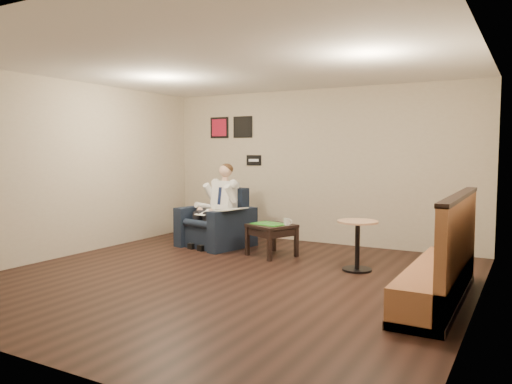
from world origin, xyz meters
The scene contains 19 objects.
ground centered at (0.00, 0.00, 0.00)m, with size 6.00×6.00×0.00m, color black.
wall_back centered at (0.00, 3.00, 1.40)m, with size 6.00×0.02×2.80m, color beige.
wall_front centered at (0.00, -3.00, 1.40)m, with size 6.00×0.02×2.80m, color beige.
wall_left centered at (-3.00, 0.00, 1.40)m, with size 0.02×6.00×2.80m, color beige.
wall_right centered at (3.00, 0.00, 1.40)m, with size 0.02×6.00×2.80m, color beige.
ceiling centered at (0.00, 0.00, 2.80)m, with size 6.00×6.00×0.02m, color white.
seating_sign centered at (-1.30, 2.98, 1.50)m, with size 0.32×0.02×0.20m, color black.
art_print_left centered at (-2.10, 2.98, 2.15)m, with size 0.42×0.03×0.42m, color red.
art_print_right centered at (-1.55, 2.98, 2.15)m, with size 0.42×0.03×0.42m, color black.
armchair centered at (-1.38, 1.76, 0.51)m, with size 1.05×1.05×1.02m, color black.
seated_man centered at (-1.41, 1.63, 0.70)m, with size 0.66×1.00×1.40m, color white, non-canonical shape.
lap_papers centered at (-1.43, 1.53, 0.63)m, with size 0.23×0.33×0.01m, color white.
newspaper centered at (-0.99, 1.57, 0.69)m, with size 0.44×0.55×0.01m, color silver.
side_table centered at (-0.14, 1.51, 0.26)m, with size 0.63×0.63×0.51m, color black.
green_folder centered at (-0.18, 1.50, 0.52)m, with size 0.51×0.36×0.01m, color green.
coffee_mug centered at (0.11, 1.56, 0.57)m, with size 0.09×0.09×0.11m, color white.
smartphone centered at (-0.01, 1.66, 0.52)m, with size 0.16×0.08×0.01m, color black.
banquette centered at (2.59, 0.23, 0.60)m, with size 0.56×2.34×1.20m, color #985E3A.
cafe_table centered at (1.37, 1.23, 0.35)m, with size 0.57×0.57×0.71m, color tan.
Camera 1 is at (3.51, -5.49, 1.68)m, focal length 35.00 mm.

